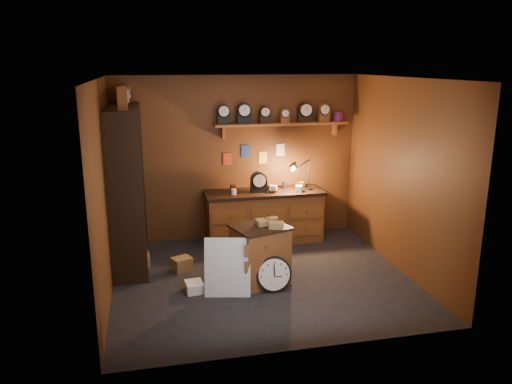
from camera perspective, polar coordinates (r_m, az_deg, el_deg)
The scene contains 11 objects.
floor at distance 6.99m, azimuth 0.69°, elevation -9.83°, with size 4.00×4.00×0.00m, color black.
room_shell at distance 6.58m, azimuth 0.91°, elevation 4.36°, with size 4.02×3.62×2.71m.
shelving_unit at distance 7.37m, azimuth -14.77°, elevation 1.27°, with size 0.47×1.60×2.58m.
workbench at distance 8.25m, azimuth 0.95°, elevation -2.44°, with size 1.95×0.66×1.36m.
low_cabinet at distance 6.72m, azimuth 0.49°, elevation -6.88°, with size 0.85×0.78×0.89m.
big_round_clock at distance 6.55m, azimuth 2.03°, elevation -9.37°, with size 0.47×0.16×0.47m.
white_panel at distance 6.55m, azimuth -3.23°, elevation -11.63°, with size 0.58×0.03×0.78m, color silver.
mini_fridge at distance 8.19m, azimuth -0.84°, elevation -4.35°, with size 0.58×0.60×0.46m.
floor_box_a at distance 7.53m, azimuth -13.15°, elevation -7.65°, with size 0.29×0.24×0.18m, color olive.
floor_box_b at distance 6.64m, azimuth -7.08°, elevation -10.71°, with size 0.22×0.26×0.13m, color white.
floor_box_c at distance 7.27m, azimuth -8.46°, elevation -8.16°, with size 0.26×0.22×0.19m, color olive.
Camera 1 is at (-1.45, -6.19, 2.90)m, focal length 35.00 mm.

